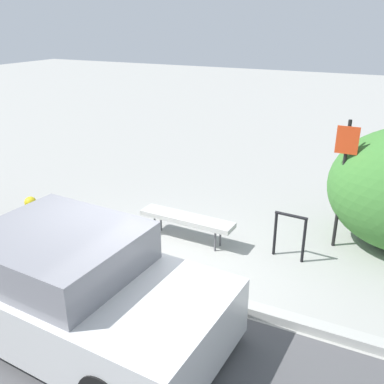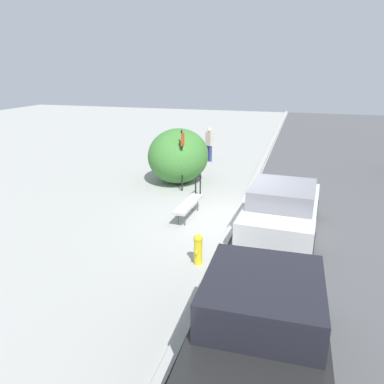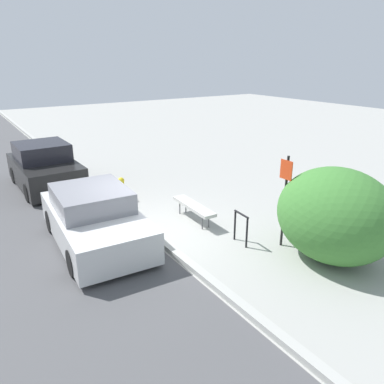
{
  "view_description": "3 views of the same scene",
  "coord_description": "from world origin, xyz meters",
  "px_view_note": "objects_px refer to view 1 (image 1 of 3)",
  "views": [
    {
      "loc": [
        3.05,
        -4.76,
        3.81
      ],
      "look_at": [
        0.13,
        1.16,
        1.13
      ],
      "focal_mm": 40.0,
      "sensor_mm": 36.0,
      "label": 1
    },
    {
      "loc": [
        -10.49,
        -1.67,
        4.46
      ],
      "look_at": [
        0.67,
        1.61,
        0.56
      ],
      "focal_mm": 35.0,
      "sensor_mm": 36.0,
      "label": 2
    },
    {
      "loc": [
        8.13,
        -3.97,
        4.43
      ],
      "look_at": [
        -0.77,
        1.84,
        0.61
      ],
      "focal_mm": 35.0,
      "sensor_mm": 36.0,
      "label": 3
    }
  ],
  "objects_px": {
    "bike_rack": "(290,232)",
    "fire_hydrant": "(32,214)",
    "parked_car_near": "(70,287)",
    "bench": "(187,219)",
    "sign_post": "(343,174)"
  },
  "relations": [
    {
      "from": "sign_post",
      "to": "fire_hydrant",
      "type": "relative_size",
      "value": 3.01
    },
    {
      "from": "bench",
      "to": "fire_hydrant",
      "type": "distance_m",
      "value": 2.91
    },
    {
      "from": "fire_hydrant",
      "to": "parked_car_near",
      "type": "xyz_separation_m",
      "value": [
        2.48,
        -1.76,
        0.24
      ]
    },
    {
      "from": "bench",
      "to": "parked_car_near",
      "type": "bearing_deg",
      "value": -92.56
    },
    {
      "from": "bench",
      "to": "parked_car_near",
      "type": "relative_size",
      "value": 0.44
    },
    {
      "from": "bench",
      "to": "bike_rack",
      "type": "height_order",
      "value": "bike_rack"
    },
    {
      "from": "bike_rack",
      "to": "fire_hydrant",
      "type": "xyz_separation_m",
      "value": [
        -4.54,
        -1.26,
        -0.09
      ]
    },
    {
      "from": "bike_rack",
      "to": "fire_hydrant",
      "type": "distance_m",
      "value": 4.72
    },
    {
      "from": "bike_rack",
      "to": "fire_hydrant",
      "type": "relative_size",
      "value": 1.08
    },
    {
      "from": "sign_post",
      "to": "bench",
      "type": "bearing_deg",
      "value": -158.11
    },
    {
      "from": "bench",
      "to": "bike_rack",
      "type": "xyz_separation_m",
      "value": [
        1.83,
        0.2,
        0.07
      ]
    },
    {
      "from": "bike_rack",
      "to": "sign_post",
      "type": "bearing_deg",
      "value": 51.3
    },
    {
      "from": "sign_post",
      "to": "bike_rack",
      "type": "bearing_deg",
      "value": -128.7
    },
    {
      "from": "bench",
      "to": "sign_post",
      "type": "xyz_separation_m",
      "value": [
        2.46,
        0.99,
        0.95
      ]
    },
    {
      "from": "parked_car_near",
      "to": "bike_rack",
      "type": "bearing_deg",
      "value": 58.87
    }
  ]
}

